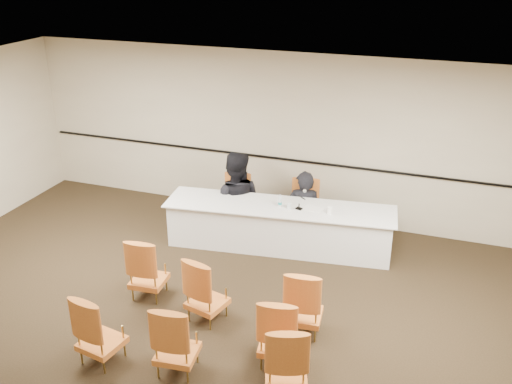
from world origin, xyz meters
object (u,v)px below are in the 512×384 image
aud_chair_front_mid (207,289)px  aud_chair_back_right (286,358)px  microphone (299,201)px  water_bottle (280,201)px  panelist_main_chair (304,209)px  panel_table (279,227)px  aud_chair_front_right (304,301)px  drinking_glass (289,206)px  panelist_second_chair (235,202)px  coffee_cup (330,210)px  aud_chair_extra (279,330)px  panelist_second (235,205)px  aud_chair_back_left (100,328)px  aud_chair_back_mid (176,337)px  panelist_main (303,217)px  aud_chair_front_left (148,267)px

aud_chair_front_mid → aud_chair_back_right: same height
microphone → water_bottle: bearing=-162.6°
panelist_main_chair → microphone: size_ratio=3.21×
panel_table → aud_chair_front_right: 2.28m
water_bottle → drinking_glass: (0.16, -0.03, -0.05)m
panelist_second_chair → water_bottle: 1.13m
water_bottle → coffee_cup: water_bottle is taller
aud_chair_front_mid → aud_chair_extra: 1.27m
panelist_second → aud_chair_back_left: panelist_second is taller
panelist_second → aud_chair_back_mid: (0.73, -3.71, 0.05)m
water_bottle → panelist_second_chair: bearing=154.6°
drinking_glass → panelist_second: bearing=156.3°
panelist_second → aud_chair_back_left: 3.85m
coffee_cup → aud_chair_back_left: aud_chair_back_left is taller
aud_chair_front_mid → drinking_glass: bearing=91.3°
panelist_main_chair → panelist_second_chair: 1.21m
water_bottle → aud_chair_front_mid: (-0.32, -2.21, -0.38)m
coffee_cup → aud_chair_front_mid: 2.50m
panelist_second_chair → water_bottle: (0.96, -0.46, 0.38)m
panelist_second_chair → panelist_second: bearing=0.0°
aud_chair_back_mid → aud_chair_extra: 1.20m
aud_chair_front_mid → aud_chair_back_left: 1.46m
drinking_glass → aud_chair_extra: 2.78m
panelist_main → panelist_second_chair: size_ratio=1.77×
panelist_main → water_bottle: bearing=55.5°
aud_chair_front_right → aud_chair_back_right: size_ratio=1.00×
drinking_glass → aud_chair_back_mid: aud_chair_back_mid is taller
aud_chair_front_right → aud_chair_back_left: (-2.14, -1.35, 0.00)m
coffee_cup → aud_chair_back_mid: aud_chair_back_mid is taller
panelist_main → panelist_second_chair: 1.22m
aud_chair_front_right → aud_chair_extra: (-0.12, -0.67, 0.00)m
panelist_main → panelist_second: (-1.20, -0.15, 0.10)m
aud_chair_front_mid → aud_chair_extra: same height
panelist_main → aud_chair_back_left: 4.24m
aud_chair_back_right → water_bottle: bearing=89.9°
panel_table → panelist_second_chair: (-0.95, 0.44, 0.10)m
panelist_second_chair → aud_chair_back_right: bearing=-68.0°
panel_table → aud_chair_front_mid: (-0.30, -2.22, 0.10)m
panel_table → aud_chair_front_left: bearing=-130.6°
drinking_glass → aud_chair_back_right: bearing=-73.9°
microphone → aud_chair_back_right: (0.75, -3.17, -0.42)m
panel_table → panelist_main: bearing=59.7°
microphone → aud_chair_front_mid: microphone is taller
panelist_second_chair → aud_chair_back_right: same height
panelist_main → aud_chair_front_left: (-1.56, -2.59, 0.15)m
coffee_cup → aud_chair_extra: aud_chair_extra is taller
panelist_main → drinking_glass: 0.80m
panelist_main → panelist_second: 1.21m
microphone → coffee_cup: bearing=14.9°
panelist_second → aud_chair_front_mid: 2.74m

